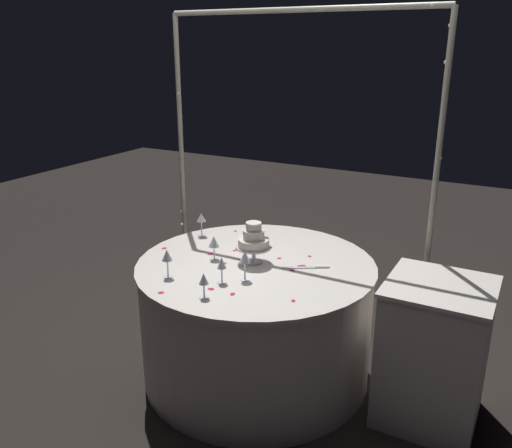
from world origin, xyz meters
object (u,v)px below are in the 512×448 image
Objects in this scene: wine_glass_0 at (222,264)px; wine_glass_3 at (214,242)px; wine_glass_5 at (245,258)px; tiered_cake at (254,240)px; wine_glass_6 at (201,219)px; cake_knife at (309,267)px; side_table at (433,352)px; wine_glass_1 at (204,280)px; decorative_arch at (294,141)px; main_table at (256,319)px; wine_glass_2 at (252,234)px; wine_glass_4 at (167,256)px.

wine_glass_0 reaches higher than wine_glass_3.
wine_glass_5 reaches higher than wine_glass_3.
tiered_cake is 0.62m from wine_glass_6.
cake_knife is at bearing 15.02° from wine_glass_3.
wine_glass_5 reaches higher than side_table.
wine_glass_1 is 0.54m from wine_glass_3.
side_table is (1.10, -0.43, -1.05)m from decorative_arch.
wine_glass_2 is at bearing 124.23° from main_table.
wine_glass_1 reaches higher than main_table.
wine_glass_0 is (-0.03, -0.88, -0.57)m from decorative_arch.
wine_glass_6 is at bearing 141.75° from wine_glass_5.
wine_glass_4 is at bearing -159.95° from side_table.
main_table is 0.56m from wine_glass_2.
wine_glass_2 reaches higher than side_table.
wine_glass_6 is (-0.58, -0.27, -0.56)m from decorative_arch.
wine_glass_4 reaches higher than wine_glass_0.
decorative_arch reaches higher than wine_glass_4.
wine_glass_6 is at bearing 156.13° from main_table.
wine_glass_4 is 0.96× the size of wine_glass_5.
decorative_arch is 0.88m from cake_knife.
side_table is 3.21× the size of tiered_cake.
wine_glass_2 is 0.76× the size of wine_glass_4.
main_table is at bearing -174.99° from side_table.
tiered_cake is at bearing 89.99° from wine_glass_1.
wine_glass_1 reaches higher than side_table.
wine_glass_6 reaches higher than wine_glass_3.
wine_glass_1 is at bearing -62.94° from wine_glass_3.
wine_glass_6 reaches higher than cake_knife.
wine_glass_6 is (-0.64, 0.51, -0.01)m from wine_glass_5.
wine_glass_3 is (-0.25, -0.08, -0.04)m from tiered_cake.
cake_knife reaches higher than main_table.
wine_glass_3 is at bearing -172.96° from side_table.
wine_glass_0 is at bearing 94.42° from wine_glass_1.
wine_glass_1 is 0.99m from wine_glass_6.
wine_glass_2 is at bearing 114.59° from wine_glass_5.
main_table is 1.76× the size of side_table.
wine_glass_0 is at bearing 14.85° from wine_glass_4.
main_table is 5.70× the size of cake_knife.
wine_glass_5 is at bearing 44.92° from wine_glass_0.
wine_glass_1 is (-0.02, -0.55, 0.50)m from main_table.
wine_glass_1 is 0.80m from wine_glass_2.
wine_glass_3 reaches higher than wine_glass_1.
wine_glass_3 is at bearing -164.98° from cake_knife.
tiered_cake is at bearing 167.63° from main_table.
wine_glass_3 is (-1.36, -0.17, 0.48)m from side_table.
decorative_arch reaches higher than wine_glass_5.
wine_glass_6 is at bearing 134.04° from wine_glass_3.
wine_glass_2 is 0.50× the size of cake_knife.
cake_knife is (0.67, 0.52, -0.13)m from wine_glass_4.
side_table is 0.86m from cake_knife.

